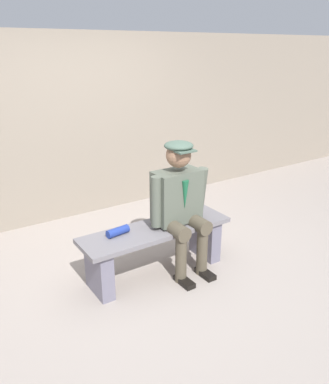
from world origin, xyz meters
The scene contains 5 objects.
ground_plane centered at (0.00, 0.00, 0.00)m, with size 30.00×30.00×0.00m, color gray.
bench centered at (0.00, 0.00, 0.33)m, with size 1.52×0.45×0.50m.
seated_man centered at (-0.24, 0.06, 0.76)m, with size 0.63×0.57×1.33m.
rolled_magazine centered at (0.38, -0.06, 0.54)m, with size 0.08×0.08×0.22m, color navy.
stadium_wall centered at (0.00, -1.93, 1.17)m, with size 12.00×0.24×2.34m, color gray.
Camera 1 is at (1.80, 2.89, 2.14)m, focal length 36.34 mm.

